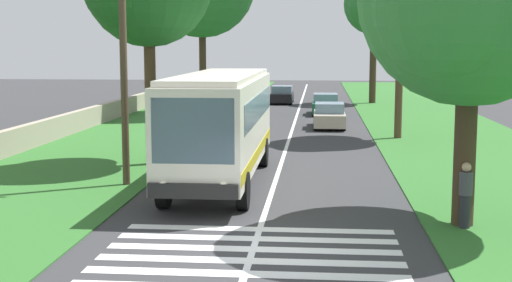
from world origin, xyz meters
The scene contains 14 objects.
ground centered at (0.00, 0.00, 0.00)m, with size 160.00×160.00×0.00m, color #333335.
grass_verge_left centered at (15.00, 8.20, 0.02)m, with size 120.00×8.00×0.04m, color #2D6628.
grass_verge_right centered at (15.00, -8.20, 0.02)m, with size 120.00×8.00×0.04m, color #2D6628.
centre_line centered at (15.00, 0.00, 0.00)m, with size 110.00×0.16×0.01m, color silver.
coach_bus centered at (7.70, 1.80, 2.15)m, with size 11.16×2.62×3.73m.
zebra_crossing centered at (-0.59, 0.00, 0.00)m, with size 4.95×6.80×0.01m.
trailing_car_0 centered at (24.53, -2.07, 0.67)m, with size 4.30×1.78×1.43m.
trailing_car_1 centered at (32.44, -1.91, 0.67)m, with size 4.30×1.78×1.43m.
trailing_car_2 centered at (41.55, 1.52, 0.67)m, with size 4.30×1.78×1.43m.
roadside_tree_right_0 centered at (42.30, -5.67, 7.76)m, with size 5.82×4.86×10.32m.
roadside_tree_right_2 centered at (2.63, -5.11, 5.80)m, with size 6.83×5.70×8.78m.
utility_pole centered at (6.99, 4.94, 4.31)m, with size 0.24×1.40×8.25m.
roadside_wall centered at (20.00, 11.60, 0.59)m, with size 70.00×0.40×1.10m, color #9E937F.
pedestrian centered at (2.13, -5.22, 0.91)m, with size 0.34×0.34×1.69m.
Camera 1 is at (-15.98, -1.48, 4.67)m, focal length 49.88 mm.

